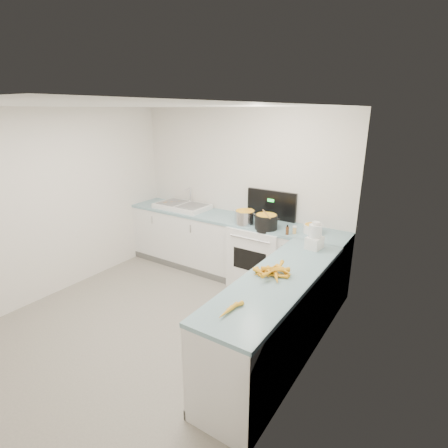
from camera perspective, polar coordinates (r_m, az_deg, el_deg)
The scene contains 19 objects.
floor at distance 4.40m, azimuth -11.64°, elevation -16.27°, with size 3.50×4.00×0.00m, color gray, non-canonical shape.
ceiling at distance 3.65m, azimuth -14.24°, elevation 18.23°, with size 3.50×4.00×0.00m, color silver, non-canonical shape.
wall_back at distance 5.37m, azimuth 2.59°, elevation 5.09°, with size 3.50×2.50×0.00m, color silver, non-canonical shape.
wall_left at distance 5.21m, azimuth -26.44°, elevation 2.78°, with size 4.00×2.50×0.00m, color silver, non-canonical shape.
wall_right at distance 2.93m, azimuth 12.16°, elevation -6.75°, with size 4.00×2.50×0.00m, color silver, non-canonical shape.
counter_back at distance 5.36m, azimuth 0.83°, elevation -3.67°, with size 3.50×0.62×0.94m.
counter_right at distance 3.64m, azimuth 8.58°, elevation -15.19°, with size 0.62×2.20×0.94m.
stove at distance 5.09m, azimuth 5.99°, elevation -4.92°, with size 0.76×0.65×1.36m.
sink at distance 5.70m, azimuth -6.81°, elevation 2.94°, with size 0.86×0.52×0.31m.
steel_pot at distance 4.88m, azimuth 3.44°, elevation 1.00°, with size 0.29×0.29×0.21m, color silver.
black_pot at distance 4.70m, azimuth 6.89°, elevation 0.25°, with size 0.30×0.30×0.21m, color black.
wooden_spoon at distance 4.67m, azimuth 6.94°, elevation 1.62°, with size 0.02×0.02×0.40m, color #AD7A47.
mixing_bowl at distance 4.67m, azimuth 14.28°, elevation -0.75°, with size 0.24×0.24×0.11m, color white.
extract_bottle at distance 4.53m, azimuth 10.29°, elevation -1.07°, with size 0.04×0.04×0.10m, color #593319.
spice_jar at distance 4.59m, azimuth 11.44°, elevation -1.03°, with size 0.05×0.05×0.08m, color #E5B266.
food_processor at distance 4.12m, azimuth 14.61°, elevation -2.09°, with size 0.18×0.21×0.32m.
carrot_pile at distance 3.43m, azimuth 7.78°, elevation -7.65°, with size 0.42×0.42×0.09m.
peeled_carrots at distance 2.84m, azimuth 1.03°, elevation -13.71°, with size 0.10×0.29×0.04m.
peelings at distance 5.81m, azimuth -8.84°, elevation 3.54°, with size 0.21×0.24×0.01m.
Camera 1 is at (2.66, -2.50, 2.46)m, focal length 28.00 mm.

